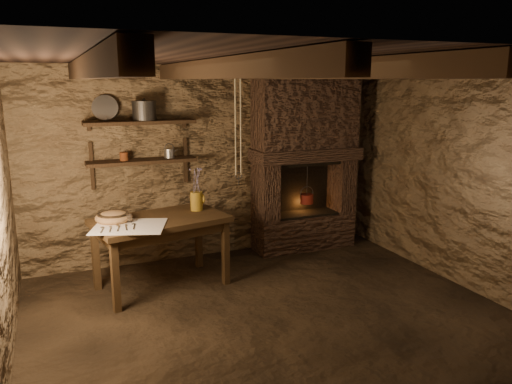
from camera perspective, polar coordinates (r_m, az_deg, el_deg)
name	(u,v)px	position (r m, az deg, el deg)	size (l,w,h in m)	color
floor	(274,319)	(4.90, 2.02, -14.31)	(4.50, 4.50, 0.00)	black
back_wall	(208,163)	(6.32, -5.50, 3.31)	(4.50, 0.04, 2.40)	brown
front_wall	(431,274)	(2.87, 19.32, -8.85)	(4.50, 0.04, 2.40)	brown
right_wall	(466,178)	(5.78, 22.84, 1.50)	(0.04, 4.00, 2.40)	brown
ceiling	(276,58)	(4.37, 2.27, 15.02)	(4.50, 4.00, 0.04)	black
beam_far_left	(91,67)	(3.97, -18.34, 13.36)	(0.14, 3.95, 0.16)	black
beam_mid_left	(220,69)	(4.18, -4.16, 13.88)	(0.14, 3.95, 0.16)	black
beam_mid_right	(327,70)	(4.60, 8.08, 13.67)	(0.14, 3.95, 0.16)	black
beam_far_right	(417,71)	(5.18, 17.90, 13.07)	(0.14, 3.95, 0.16)	black
shelf_lower	(142,161)	(5.95, -12.90, 3.45)	(1.25, 0.30, 0.04)	black
shelf_upper	(140,122)	(5.90, -13.12, 7.77)	(1.25, 0.30, 0.04)	black
hearth	(305,158)	(6.58, 5.57, 3.91)	(1.43, 0.51, 2.30)	#332119
work_table	(161,250)	(5.53, -10.77, -6.53)	(1.50, 1.03, 0.78)	#342312
linen_cloth	(129,226)	(5.17, -14.29, -3.84)	(0.70, 0.56, 0.01)	white
pewter_cutlery_row	(130,226)	(5.14, -14.25, -3.79)	(0.58, 0.22, 0.01)	#9A998C
drinking_glasses	(129,218)	(5.28, -14.30, -2.91)	(0.22, 0.07, 0.09)	silver
stoneware_jug	(197,192)	(5.64, -6.81, -0.02)	(0.16, 0.16, 0.49)	olive
wooden_bowl	(113,218)	(5.38, -15.98, -2.83)	(0.38, 0.38, 0.13)	olive
iron_stockpot	(144,111)	(5.90, -12.65, 8.97)	(0.27, 0.27, 0.20)	#2B2927
tin_pan	(105,108)	(5.94, -16.87, 9.19)	(0.29, 0.29, 0.04)	#9E9E98
small_kettle	(169,153)	(6.01, -9.88, 4.38)	(0.16, 0.12, 0.17)	#9E9E98
rusty_tin	(124,156)	(5.91, -14.85, 3.95)	(0.10, 0.10, 0.10)	#5C2912
red_pot	(307,198)	(6.65, 5.81, -0.69)	(0.23, 0.23, 0.54)	maroon
hanging_ropes	(238,121)	(5.37, -2.07, 8.17)	(0.08, 0.08, 1.20)	beige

